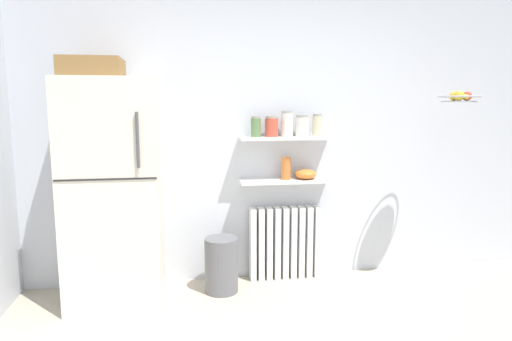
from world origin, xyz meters
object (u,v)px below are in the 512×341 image
at_px(refrigerator, 113,188).
at_px(vase, 286,168).
at_px(storage_jar_3, 302,126).
at_px(hanging_fruit_basket, 460,97).
at_px(storage_jar_1, 271,127).
at_px(storage_jar_4, 317,125).
at_px(storage_jar_0, 256,127).
at_px(storage_jar_2, 287,124).
at_px(trash_bin, 221,265).
at_px(radiator, 285,243).
at_px(shelf_bowl, 306,174).

distance_m(refrigerator, vase, 1.46).
bearing_deg(vase, storage_jar_3, 0.00).
bearing_deg(refrigerator, storage_jar_3, 7.26).
xyz_separation_m(refrigerator, hanging_fruit_basket, (2.81, -0.21, 0.71)).
bearing_deg(storage_jar_3, storage_jar_1, -180.00).
height_order(refrigerator, storage_jar_1, refrigerator).
height_order(refrigerator, storage_jar_4, refrigerator).
distance_m(storage_jar_0, storage_jar_1, 0.14).
bearing_deg(storage_jar_2, storage_jar_1, -180.00).
bearing_deg(storage_jar_1, trash_bin, -157.82).
xyz_separation_m(radiator, trash_bin, (-0.60, -0.22, -0.10)).
bearing_deg(shelf_bowl, storage_jar_2, 180.00).
bearing_deg(storage_jar_2, hanging_fruit_basket, -16.78).
bearing_deg(vase, storage_jar_4, 0.00).
relative_size(refrigerator, hanging_fruit_basket, 5.65).
bearing_deg(storage_jar_2, storage_jar_0, -180.00).
relative_size(refrigerator, storage_jar_1, 10.78).
bearing_deg(hanging_fruit_basket, storage_jar_3, 161.46).
bearing_deg(hanging_fruit_basket, trash_bin, 173.57).
relative_size(storage_jar_3, hanging_fruit_basket, 0.55).
distance_m(storage_jar_2, storage_jar_3, 0.14).
bearing_deg(storage_jar_1, storage_jar_4, 0.00).
height_order(storage_jar_0, storage_jar_1, storage_jar_0).
bearing_deg(storage_jar_0, shelf_bowl, 0.00).
bearing_deg(storage_jar_0, vase, 0.00).
bearing_deg(storage_jar_4, hanging_fruit_basket, -20.70).
relative_size(storage_jar_0, storage_jar_3, 0.97).
bearing_deg(refrigerator, storage_jar_0, 9.76).
xyz_separation_m(refrigerator, storage_jar_3, (1.59, 0.20, 0.47)).
xyz_separation_m(trash_bin, hanging_fruit_basket, (1.96, -0.22, 1.40)).
bearing_deg(storage_jar_1, vase, 0.00).
bearing_deg(storage_jar_4, storage_jar_3, 180.00).
distance_m(vase, trash_bin, 1.00).
distance_m(storage_jar_3, shelf_bowl, 0.43).
bearing_deg(vase, storage_jar_2, 0.00).
bearing_deg(shelf_bowl, radiator, 170.27).
bearing_deg(radiator, trash_bin, -159.97).
bearing_deg(storage_jar_2, shelf_bowl, -0.00).
xyz_separation_m(vase, hanging_fruit_basket, (1.36, -0.41, 0.62)).
height_order(refrigerator, storage_jar_2, refrigerator).
height_order(radiator, storage_jar_4, storage_jar_4).
xyz_separation_m(storage_jar_1, storage_jar_3, (0.27, 0.00, 0.00)).
distance_m(storage_jar_0, storage_jar_2, 0.28).
bearing_deg(shelf_bowl, hanging_fruit_basket, -19.09).
bearing_deg(storage_jar_3, trash_bin, -165.64).
bearing_deg(radiator, hanging_fruit_basket, -17.93).
distance_m(refrigerator, storage_jar_1, 1.41).
bearing_deg(refrigerator, storage_jar_1, 8.75).
relative_size(radiator, vase, 3.28).
height_order(storage_jar_3, hanging_fruit_basket, hanging_fruit_basket).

